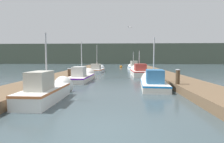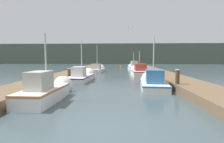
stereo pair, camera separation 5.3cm
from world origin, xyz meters
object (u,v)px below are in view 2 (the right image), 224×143
object	(u,v)px
fishing_boat_2	(83,76)
fishing_boat_5	(133,67)
fishing_boat_1	(153,82)
mooring_piling_0	(69,75)
fishing_boat_4	(98,69)
mooring_piling_1	(177,80)
seagull_lead	(130,27)
fishing_boat_3	(139,72)
channel_buoy	(121,67)
mooring_piling_2	(97,66)
fishing_boat_0	(48,90)

from	to	relation	value
fishing_boat_2	fishing_boat_5	world-z (taller)	fishing_boat_2
fishing_boat_1	mooring_piling_0	world-z (taller)	fishing_boat_1
mooring_piling_0	fishing_boat_4	bearing A→B (deg)	83.26
fishing_boat_5	fishing_boat_1	bearing A→B (deg)	-95.06
fishing_boat_1	mooring_piling_1	world-z (taller)	fishing_boat_1
fishing_boat_4	fishing_boat_5	bearing A→B (deg)	42.01
mooring_piling_1	seagull_lead	size ratio (longest dim) A/B	2.81
fishing_boat_3	seagull_lead	size ratio (longest dim) A/B	10.63
mooring_piling_0	seagull_lead	distance (m)	7.48
fishing_boat_4	mooring_piling_1	xyz separation A→B (m)	(7.11, -15.40, 0.36)
fishing_boat_5	fishing_boat_2	bearing A→B (deg)	-117.24
seagull_lead	channel_buoy	bearing A→B (deg)	53.55
fishing_boat_5	mooring_piling_1	distance (m)	19.99
mooring_piling_2	seagull_lead	size ratio (longest dim) A/B	2.52
mooring_piling_0	seagull_lead	world-z (taller)	seagull_lead
fishing_boat_2	mooring_piling_0	bearing A→B (deg)	-149.36
fishing_boat_2	mooring_piling_1	world-z (taller)	fishing_boat_2
fishing_boat_3	fishing_boat_0	bearing A→B (deg)	-117.05
fishing_boat_3	mooring_piling_1	distance (m)	10.33
fishing_boat_0	fishing_boat_3	bearing A→B (deg)	65.68
fishing_boat_0	seagull_lead	world-z (taller)	seagull_lead
mooring_piling_0	channel_buoy	size ratio (longest dim) A/B	1.06
fishing_boat_0	fishing_boat_3	world-z (taller)	fishing_boat_0
fishing_boat_3	mooring_piling_1	world-z (taller)	fishing_boat_3
fishing_boat_4	mooring_piling_1	size ratio (longest dim) A/B	3.55
fishing_boat_5	channel_buoy	xyz separation A→B (m)	(-2.09, 6.62, -0.31)
seagull_lead	mooring_piling_1	bearing A→B (deg)	-105.43
fishing_boat_4	mooring_piling_2	distance (m)	7.16
fishing_boat_0	mooring_piling_1	world-z (taller)	fishing_boat_0
fishing_boat_1	fishing_boat_3	xyz separation A→B (m)	(-0.10, 8.66, 0.08)
mooring_piling_2	seagull_lead	xyz separation A→B (m)	(5.42, -16.10, 4.52)
fishing_boat_0	seagull_lead	xyz separation A→B (m)	(4.65, 8.86, 4.68)
fishing_boat_2	fishing_boat_5	distance (m)	15.82
mooring_piling_1	mooring_piling_0	bearing A→B (deg)	150.87
mooring_piling_1	mooring_piling_2	world-z (taller)	mooring_piling_1
mooring_piling_2	fishing_boat_3	bearing A→B (deg)	-61.06
fishing_boat_1	mooring_piling_0	size ratio (longest dim) A/B	4.22
fishing_boat_1	fishing_boat_2	size ratio (longest dim) A/B	0.89
mooring_piling_0	fishing_boat_3	bearing A→B (deg)	38.47
fishing_boat_0	fishing_boat_3	distance (m)	14.05
fishing_boat_2	seagull_lead	distance (m)	6.68
channel_buoy	mooring_piling_2	bearing A→B (deg)	-139.08
fishing_boat_1	seagull_lead	bearing A→B (deg)	111.67
mooring_piling_0	mooring_piling_2	xyz separation A→B (m)	(0.24, 17.81, 0.05)
fishing_boat_2	channel_buoy	bearing A→B (deg)	82.29
fishing_boat_2	mooring_piling_2	distance (m)	17.24
fishing_boat_1	fishing_boat_4	size ratio (longest dim) A/B	0.97
fishing_boat_3	seagull_lead	distance (m)	6.22
fishing_boat_5	mooring_piling_0	distance (m)	16.82
fishing_boat_2	fishing_boat_1	bearing A→B (deg)	-29.24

